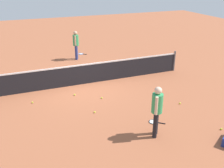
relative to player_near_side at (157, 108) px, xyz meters
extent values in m
plane|color=#9E5638|center=(-1.05, 4.86, -1.01)|extent=(40.00, 40.00, 0.00)
cylinder|color=#4C4C51|center=(3.95, 4.86, -0.47)|extent=(0.09, 0.09, 1.07)
cube|color=black|center=(-1.05, 4.86, -0.55)|extent=(10.00, 0.02, 0.91)
cube|color=white|center=(-1.05, 4.86, -0.07)|extent=(10.00, 0.04, 0.06)
cylinder|color=black|center=(-0.07, -0.09, -0.58)|extent=(0.20, 0.20, 0.85)
cylinder|color=black|center=(0.07, 0.09, -0.58)|extent=(0.20, 0.20, 0.85)
cylinder|color=#339959|center=(0.00, 0.00, 0.15)|extent=(0.48, 0.48, 0.62)
cylinder|color=beige|center=(-0.13, -0.17, 0.17)|extent=(0.13, 0.13, 0.58)
cylinder|color=beige|center=(0.13, 0.17, 0.17)|extent=(0.13, 0.13, 0.58)
sphere|color=beige|center=(0.00, 0.00, 0.58)|extent=(0.32, 0.32, 0.23)
cylinder|color=navy|center=(-0.33, 8.77, -0.58)|extent=(0.18, 0.18, 0.85)
cylinder|color=navy|center=(-0.41, 8.56, -0.58)|extent=(0.18, 0.18, 0.85)
cylinder|color=#339959|center=(-0.37, 8.67, 0.15)|extent=(0.44, 0.44, 0.62)
cylinder|color=tan|center=(-0.29, 8.87, 0.17)|extent=(0.12, 0.12, 0.58)
cylinder|color=tan|center=(-0.44, 8.47, 0.17)|extent=(0.12, 0.12, 0.58)
sphere|color=tan|center=(-0.37, 8.67, 0.58)|extent=(0.30, 0.30, 0.23)
torus|color=black|center=(0.35, 0.71, -1.00)|extent=(0.44, 0.44, 0.02)
cylinder|color=silver|center=(0.35, 0.71, -1.00)|extent=(0.38, 0.38, 0.00)
cylinder|color=black|center=(0.57, 0.53, -0.99)|extent=(0.23, 0.21, 0.03)
torus|color=blue|center=(0.14, 9.62, -1.00)|extent=(0.44, 0.44, 0.02)
cylinder|color=silver|center=(0.14, 9.62, -1.00)|extent=(0.38, 0.38, 0.00)
cylinder|color=black|center=(0.35, 9.42, -0.99)|extent=(0.23, 0.21, 0.03)
sphere|color=#C6E033|center=(2.22, -0.54, -0.98)|extent=(0.07, 0.07, 0.07)
sphere|color=#C6E033|center=(-0.72, 3.10, -0.98)|extent=(0.07, 0.07, 0.07)
sphere|color=#C6E033|center=(-3.44, 3.73, -0.98)|extent=(0.07, 0.07, 0.07)
sphere|color=#C6E033|center=(-1.36, 2.08, -0.98)|extent=(0.07, 0.07, 0.07)
sphere|color=#C6E033|center=(-1.70, 3.80, -0.98)|extent=(0.07, 0.07, 0.07)
sphere|color=#C6E033|center=(2.02, 1.50, -0.98)|extent=(0.07, 0.07, 0.07)
camera|label=1|loc=(-3.82, -5.96, 3.80)|focal=41.30mm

